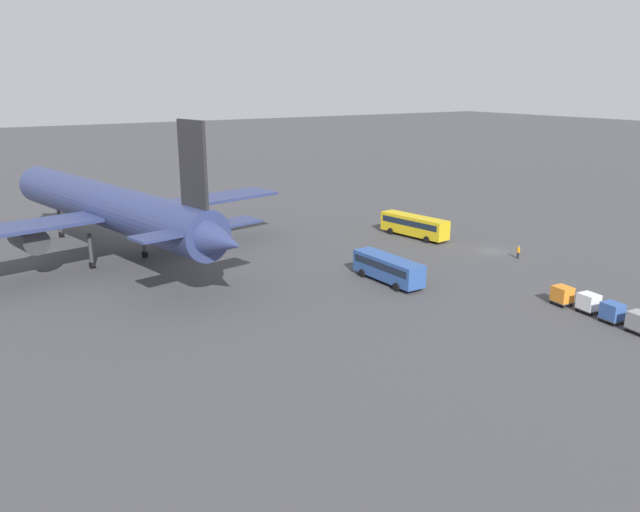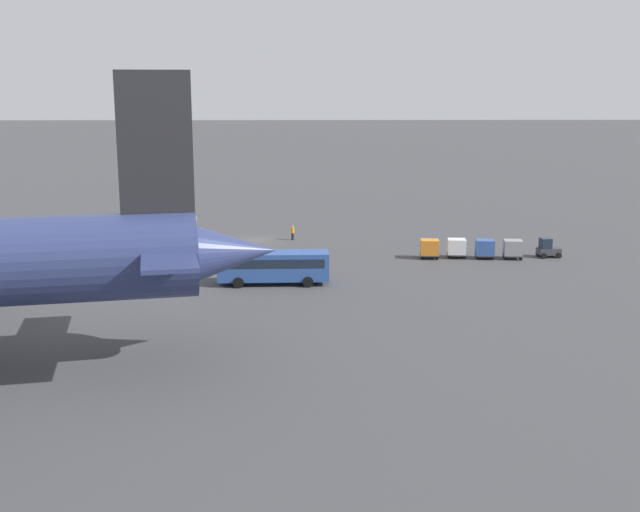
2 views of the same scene
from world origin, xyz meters
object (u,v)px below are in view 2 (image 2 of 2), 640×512
at_px(cargo_cart_grey, 513,248).
at_px(cargo_cart_orange, 430,248).
at_px(worker_person, 293,233).
at_px(shuttle_bus_far, 273,265).
at_px(cargo_cart_blue, 485,248).
at_px(baggage_tug, 548,249).
at_px(cargo_cart_white, 457,247).
at_px(shuttle_bus_near, 146,230).

distance_m(cargo_cart_grey, cargo_cart_orange, 8.86).
distance_m(worker_person, cargo_cart_grey, 26.07).
xyz_separation_m(shuttle_bus_far, cargo_cart_orange, (-16.28, -10.71, -0.64)).
height_order(cargo_cart_grey, cargo_cart_blue, same).
bearing_deg(worker_person, cargo_cart_grey, 155.30).
relative_size(shuttle_bus_far, baggage_tug, 4.07).
bearing_deg(cargo_cart_grey, cargo_cart_blue, -4.38).
height_order(baggage_tug, cargo_cart_orange, baggage_tug).
xyz_separation_m(cargo_cart_blue, cargo_cart_orange, (5.90, -0.15, 0.00)).
bearing_deg(cargo_cart_grey, cargo_cart_white, -6.51).
distance_m(baggage_tug, cargo_cart_grey, 4.10).
bearing_deg(cargo_cart_blue, worker_person, -27.22).
relative_size(worker_person, cargo_cart_grey, 0.81).
bearing_deg(baggage_tug, cargo_cart_orange, -5.57).
relative_size(shuttle_bus_near, cargo_cart_blue, 5.51).
xyz_separation_m(cargo_cart_grey, cargo_cart_white, (5.90, -0.67, 0.00)).
xyz_separation_m(cargo_cart_grey, cargo_cart_blue, (2.95, -0.23, 0.00)).
xyz_separation_m(shuttle_bus_far, cargo_cart_grey, (-25.14, -10.34, -0.64)).
distance_m(worker_person, cargo_cart_white, 20.51).
bearing_deg(cargo_cart_orange, cargo_cart_blue, 178.58).
distance_m(shuttle_bus_near, baggage_tug, 44.79).
distance_m(cargo_cart_white, cargo_cart_orange, 2.97).
height_order(baggage_tug, cargo_cart_blue, baggage_tug).
xyz_separation_m(worker_person, cargo_cart_grey, (-23.68, 10.89, 0.32)).
bearing_deg(cargo_cart_white, baggage_tug, -178.86).
distance_m(cargo_cart_blue, cargo_cart_orange, 5.90).
bearing_deg(cargo_cart_grey, cargo_cart_orange, -2.41).
height_order(worker_person, cargo_cart_orange, cargo_cart_orange).
bearing_deg(baggage_tug, worker_person, -27.68).
bearing_deg(cargo_cart_orange, cargo_cart_grey, 177.59).
distance_m(shuttle_bus_far, cargo_cart_grey, 27.19).
xyz_separation_m(baggage_tug, worker_person, (27.69, -10.02, -0.07)).
bearing_deg(shuttle_bus_near, shuttle_bus_far, 122.72).
bearing_deg(baggage_tug, shuttle_bus_near, -15.52).
xyz_separation_m(baggage_tug, cargo_cart_white, (9.90, 0.20, 0.25)).
bearing_deg(cargo_cart_white, worker_person, -29.88).
relative_size(worker_person, cargo_cart_white, 0.81).
bearing_deg(cargo_cart_grey, worker_person, -24.70).
xyz_separation_m(baggage_tug, cargo_cart_orange, (12.86, 0.50, 0.25)).
height_order(shuttle_bus_near, cargo_cart_grey, shuttle_bus_near).
xyz_separation_m(worker_person, cargo_cart_orange, (-14.83, 10.52, 0.32)).
height_order(shuttle_bus_far, worker_person, shuttle_bus_far).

